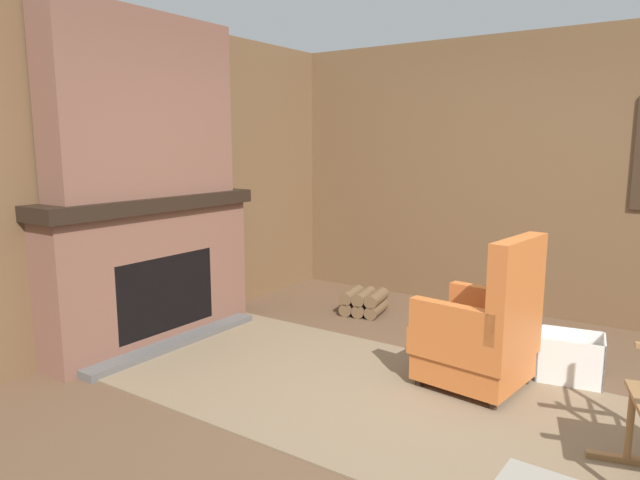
# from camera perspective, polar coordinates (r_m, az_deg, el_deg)

# --- Properties ---
(ground_plane) EXTENTS (14.00, 14.00, 0.00)m
(ground_plane) POSITION_cam_1_polar(r_m,az_deg,el_deg) (3.63, 9.25, -16.90)
(ground_plane) COLOR brown
(wood_panel_wall_left) EXTENTS (0.06, 5.61, 2.61)m
(wood_panel_wall_left) POSITION_cam_1_polar(r_m,az_deg,el_deg) (4.89, -18.37, 5.57)
(wood_panel_wall_left) COLOR brown
(wood_panel_wall_left) RESTS_ON ground
(wood_panel_wall_back) EXTENTS (5.61, 0.09, 2.61)m
(wood_panel_wall_back) POSITION_cam_1_polar(r_m,az_deg,el_deg) (5.66, 20.99, 5.97)
(wood_panel_wall_back) COLOR brown
(wood_panel_wall_back) RESTS_ON ground
(fireplace_hearth) EXTENTS (0.56, 1.94, 1.20)m
(fireplace_hearth) POSITION_cam_1_polar(r_m,az_deg,el_deg) (4.82, -16.34, -2.95)
(fireplace_hearth) COLOR brown
(fireplace_hearth) RESTS_ON ground
(chimney_breast) EXTENTS (0.31, 1.62, 1.40)m
(chimney_breast) POSITION_cam_1_polar(r_m,az_deg,el_deg) (4.73, -17.21, 12.65)
(chimney_breast) COLOR brown
(chimney_breast) RESTS_ON fireplace_hearth
(area_rug) EXTENTS (3.88, 1.76, 0.01)m
(area_rug) POSITION_cam_1_polar(r_m,az_deg,el_deg) (3.83, 5.65, -15.22)
(area_rug) COLOR #7A664C
(area_rug) RESTS_ON ground
(armchair) EXTENTS (0.73, 0.70, 1.04)m
(armchair) POSITION_cam_1_polar(r_m,az_deg,el_deg) (3.95, 15.87, -9.12)
(armchair) COLOR #C6662D
(armchair) RESTS_ON ground
(firewood_stack) EXTENTS (0.44, 0.44, 0.23)m
(firewood_stack) POSITION_cam_1_polar(r_m,az_deg,el_deg) (5.50, 4.42, -6.19)
(firewood_stack) COLOR brown
(firewood_stack) RESTS_ON ground
(laundry_basket) EXTENTS (0.47, 0.39, 0.33)m
(laundry_basket) POSITION_cam_1_polar(r_m,az_deg,el_deg) (4.34, 23.75, -10.71)
(laundry_basket) COLOR white
(laundry_basket) RESTS_ON ground
(oil_lamp_vase) EXTENTS (0.12, 0.12, 0.26)m
(oil_lamp_vase) POSITION_cam_1_polar(r_m,az_deg,el_deg) (4.61, -19.57, 5.06)
(oil_lamp_vase) COLOR #B24C42
(oil_lamp_vase) RESTS_ON fireplace_hearth
(storage_case) EXTENTS (0.18, 0.28, 0.14)m
(storage_case) POSITION_cam_1_polar(r_m,az_deg,el_deg) (4.97, -14.19, 5.36)
(storage_case) COLOR black
(storage_case) RESTS_ON fireplace_hearth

